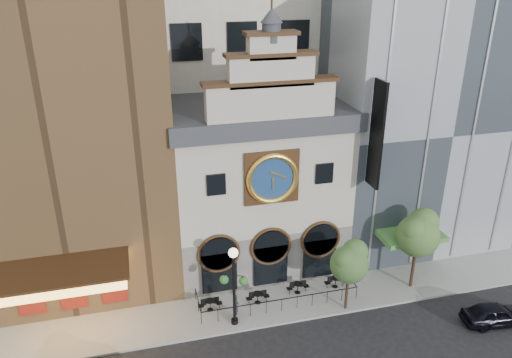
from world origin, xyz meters
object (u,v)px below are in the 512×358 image
object	(u,v)px
pedestrian	(236,306)
tree_right	(419,232)
bistro_1	(258,297)
bistro_0	(210,304)
lamppost	(234,278)
bistro_2	(298,287)
tree_left	(350,261)
car_right	(495,314)
bistro_3	(335,281)

from	to	relation	value
pedestrian	tree_right	bearing A→B (deg)	-86.51
pedestrian	tree_right	distance (m)	13.18
bistro_1	tree_right	xyz separation A→B (m)	(11.01, -0.81, 3.83)
bistro_0	lamppost	bearing A→B (deg)	-52.57
bistro_2	tree_left	distance (m)	4.69
car_right	lamppost	distance (m)	16.76
car_right	pedestrian	bearing A→B (deg)	80.47
bistro_2	car_right	bearing A→B (deg)	-28.22
bistro_1	car_right	xyz separation A→B (m)	(14.10, -5.59, 0.10)
bistro_1	tree_right	distance (m)	11.68
bistro_0	car_right	xyz separation A→B (m)	(17.32, -5.65, 0.10)
bistro_0	pedestrian	size ratio (longest dim) A/B	0.94
bistro_1	tree_left	xyz separation A→B (m)	(5.53, -1.95, 3.15)
bistro_2	lamppost	size ratio (longest dim) A/B	0.29
car_right	lamppost	xyz separation A→B (m)	(-16.04, 3.98, 2.84)
bistro_3	lamppost	world-z (taller)	lamppost
bistro_2	car_right	world-z (taller)	car_right
tree_left	bistro_1	bearing A→B (deg)	160.59
bistro_3	car_right	world-z (taller)	car_right
bistro_3	bistro_1	bearing A→B (deg)	-176.34
bistro_2	car_right	distance (m)	12.65
bistro_3	bistro_0	bearing A→B (deg)	-178.02
bistro_0	pedestrian	xyz separation A→B (m)	(1.50, -1.05, 0.38)
bistro_0	tree_left	xyz separation A→B (m)	(8.75, -2.01, 3.15)
car_right	pedestrian	distance (m)	16.47
car_right	tree_left	size ratio (longest dim) A/B	0.85
bistro_2	tree_left	world-z (taller)	tree_left
bistro_2	bistro_0	bearing A→B (deg)	-176.95
car_right	bistro_1	bearing A→B (deg)	75.05
bistro_1	bistro_3	bearing A→B (deg)	3.66
bistro_0	lamppost	size ratio (longest dim) A/B	0.29
bistro_2	pedestrian	xyz separation A→B (m)	(-4.67, -1.38, 0.38)
bistro_1	bistro_2	xyz separation A→B (m)	(2.96, 0.39, 0.00)
lamppost	tree_left	distance (m)	7.48
bistro_3	bistro_2	bearing A→B (deg)	179.58
car_right	tree_left	world-z (taller)	tree_left
bistro_2	bistro_3	bearing A→B (deg)	-0.42
car_right	tree_left	bearing A→B (deg)	73.64
car_right	pedestrian	size ratio (longest dim) A/B	2.50
bistro_0	pedestrian	bearing A→B (deg)	-34.97
bistro_2	car_right	size ratio (longest dim) A/B	0.38
bistro_0	bistro_3	distance (m)	8.96
bistro_3	tree_left	bearing A→B (deg)	-95.01
bistro_1	pedestrian	world-z (taller)	pedestrian
bistro_1	bistro_3	size ratio (longest dim) A/B	1.00
bistro_0	tree_right	bearing A→B (deg)	-3.49
bistro_3	lamppost	xyz separation A→B (m)	(-7.67, -1.98, 2.94)
tree_right	bistro_1	bearing A→B (deg)	175.80
bistro_0	bistro_2	distance (m)	6.18
bistro_0	car_right	bearing A→B (deg)	-18.07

